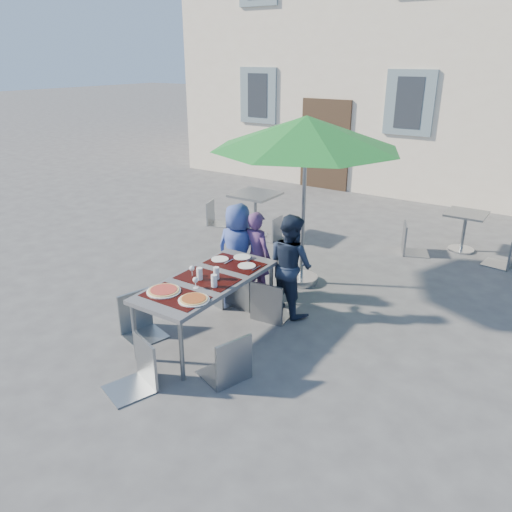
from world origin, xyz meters
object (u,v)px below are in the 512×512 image
Objects in this scene: chair_3 at (137,290)px; chair_5 at (134,338)px; chair_4 at (228,331)px; cafe_table_0 at (255,206)px; cafe_table_1 at (465,226)px; bg_chair_l_1 at (413,221)px; bg_chair_r_0 at (273,214)px; bg_chair_r_1 at (510,233)px; bg_chair_l_0 at (214,199)px; pizza_near_left at (164,291)px; child_0 at (238,250)px; chair_0 at (219,265)px; chair_1 at (242,267)px; dining_table at (207,283)px; child_2 at (291,265)px; patio_umbrella at (306,134)px; pizza_near_right at (194,299)px; child_1 at (257,255)px; chair_2 at (270,277)px.

chair_5 is at bearing -45.60° from chair_3.
chair_4 is 4.51m from cafe_table_0.
bg_chair_l_1 is (-0.72, -0.62, 0.13)m from cafe_table_1.
bg_chair_r_1 reaches higher than bg_chair_r_0.
bg_chair_l_0 is 1.05× the size of bg_chair_r_0.
bg_chair_l_0 is 0.91× the size of bg_chair_l_1.
pizza_near_left is 1.69m from child_0.
chair_0 is 4.55m from cafe_table_1.
chair_0 is 1.15× the size of cafe_table_0.
dining_table is at bearing -82.83° from chair_1.
child_0 is 1.34× the size of chair_3.
child_2 is 1.69m from chair_4.
patio_umbrella is (0.19, 1.97, 1.49)m from dining_table.
child_2 is 1.36× the size of bg_chair_l_1.
pizza_near_right is 2.86m from patio_umbrella.
bg_chair_r_1 is at bearing 9.27° from bg_chair_l_0.
patio_umbrella is at bearing -104.38° from child_1.
chair_4 is at bearing -6.58° from chair_3.
child_2 is 3.02m from cafe_table_0.
bg_chair_l_1 is 1.49m from bg_chair_r_1.
chair_1 is at bearing 39.89° from child_2.
chair_0 is (-0.42, 0.76, -0.14)m from dining_table.
chair_3 is (-0.35, -1.57, -0.08)m from child_0.
child_0 is 1.06× the size of child_1.
child_2 is 3.93m from bg_chair_l_0.
bg_chair_l_1 is (1.27, 2.85, -0.05)m from child_1.
child_0 is at bearing 99.85° from chair_5.
cafe_table_0 is (-1.93, 2.56, 0.00)m from chair_2.
chair_2 reaches higher than chair_3.
dining_table is at bearing 140.87° from chair_4.
chair_5 reaches higher than dining_table.
chair_2 is at bearing -0.69° from chair_0.
chair_1 is 1.08× the size of bg_chair_l_0.
chair_4 is (0.33, -1.34, -0.01)m from chair_2.
chair_4 is at bearing -95.28° from bg_chair_l_1.
bg_chair_r_0 is (-1.18, 4.52, -0.09)m from chair_5.
pizza_near_right is at bearing -88.90° from patio_umbrella.
chair_5 is (-0.70, -0.61, -0.00)m from chair_4.
cafe_table_0 is at bearing -166.28° from bg_chair_r_1.
chair_0 is (-0.92, -0.32, -0.11)m from child_2.
child_2 is 2.33m from chair_5.
child_2 is 1.50× the size of bg_chair_l_0.
dining_table is at bearing -70.88° from bg_chair_r_0.
chair_0 is at bearing 103.09° from chair_5.
child_1 is at bearing -114.01° from bg_chair_l_1.
bg_chair_l_1 is at bearing -107.46° from child_1.
child_2 is at bearing 97.97° from chair_4.
chair_1 reaches higher than dining_table.
pizza_near_left is 1.42m from chair_2.
bg_chair_r_0 is 3.32m from cafe_table_1.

